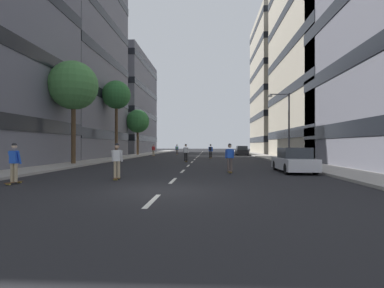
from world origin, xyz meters
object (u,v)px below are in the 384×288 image
at_px(parked_car_mid, 294,161).
at_px(parked_car_near, 242,151).
at_px(skater_0, 230,156).
at_px(skater_1, 186,152).
at_px(skater_5, 117,159).
at_px(skater_6, 14,161).
at_px(street_tree_near, 138,121).
at_px(street_tree_far, 116,96).
at_px(skater_4, 153,150).
at_px(streetlamp_right, 285,119).
at_px(skater_3, 211,150).
at_px(skater_2, 177,149).
at_px(street_tree_mid, 74,86).

bearing_deg(parked_car_mid, parked_car_near, 90.00).
xyz_separation_m(skater_0, skater_1, (-3.60, 11.34, 0.00)).
distance_m(skater_5, skater_6, 4.34).
xyz_separation_m(street_tree_near, skater_5, (6.81, -31.64, -4.40)).
xyz_separation_m(street_tree_far, skater_4, (2.78, 9.16, -6.71)).
bearing_deg(parked_car_mid, skater_5, -155.66).
xyz_separation_m(parked_car_near, streetlamp_right, (2.02, -19.35, 3.44)).
distance_m(parked_car_near, skater_3, 11.95).
xyz_separation_m(parked_car_mid, skater_6, (-13.60, -6.30, 0.29)).
bearing_deg(skater_0, parked_car_near, 82.45).
xyz_separation_m(parked_car_mid, skater_2, (-10.83, 32.10, 0.32)).
distance_m(street_tree_mid, street_tree_far, 11.32).
distance_m(street_tree_mid, skater_3, 18.38).
relative_size(street_tree_mid, skater_6, 4.79).
distance_m(street_tree_far, skater_2, 17.79).
relative_size(parked_car_near, skater_0, 2.47).
relative_size(parked_car_mid, street_tree_mid, 0.52).
distance_m(parked_car_near, street_tree_far, 22.04).
height_order(parked_car_near, street_tree_far, street_tree_far).
bearing_deg(skater_0, parked_car_mid, 7.35).
bearing_deg(parked_car_near, skater_2, 166.13).
distance_m(parked_car_near, streetlamp_right, 19.76).
xyz_separation_m(skater_2, skater_4, (-2.90, -6.32, -0.03)).
relative_size(parked_car_mid, skater_4, 2.47).
distance_m(street_tree_near, skater_6, 33.97).
height_order(skater_0, skater_2, same).
height_order(street_tree_near, skater_1, street_tree_near).
height_order(skater_2, skater_5, same).
height_order(skater_1, skater_3, same).
bearing_deg(streetlamp_right, skater_5, -129.02).
relative_size(street_tree_far, skater_3, 5.26).
distance_m(parked_car_mid, street_tree_far, 24.45).
height_order(parked_car_near, skater_0, skater_0).
relative_size(street_tree_near, street_tree_far, 0.76).
bearing_deg(skater_0, skater_6, -149.00).
height_order(streetlamp_right, skater_0, streetlamp_right).
relative_size(skater_1, skater_4, 1.00).
height_order(parked_car_near, skater_1, skater_1).
bearing_deg(skater_4, skater_3, -39.62).
height_order(street_tree_far, skater_1, street_tree_far).
bearing_deg(street_tree_near, street_tree_mid, -90.00).
relative_size(parked_car_mid, skater_3, 2.47).
bearing_deg(skater_5, street_tree_far, 107.96).
bearing_deg(skater_2, skater_4, -114.65).
distance_m(skater_0, skater_6, 11.24).
bearing_deg(street_tree_mid, parked_car_near, 55.55).
bearing_deg(street_tree_near, skater_3, -37.06).
xyz_separation_m(street_tree_mid, street_tree_far, (-0.00, 11.27, 1.09)).
relative_size(parked_car_mid, skater_1, 2.47).
height_order(skater_0, skater_1, same).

